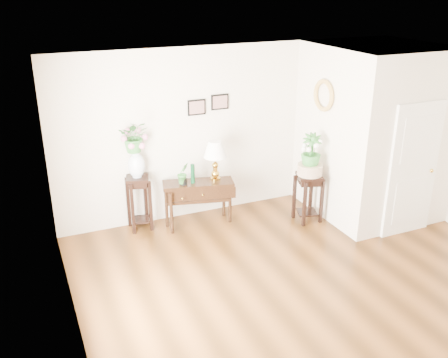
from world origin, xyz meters
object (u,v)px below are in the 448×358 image
console_table (199,203)px  table_lamp (215,159)px  plant_stand_b (308,198)px  plant_stand_a (139,203)px

console_table → table_lamp: bearing=13.8°
table_lamp → plant_stand_b: table_lamp is taller
plant_stand_a → plant_stand_b: plant_stand_a is taller
console_table → plant_stand_a: 0.95m
console_table → table_lamp: size_ratio=1.73×
table_lamp → plant_stand_a: bearing=168.4°
console_table → plant_stand_a: plant_stand_a is taller
plant_stand_b → console_table: bearing=161.3°
console_table → plant_stand_b: (1.70, -0.57, 0.03)m
console_table → plant_stand_a: (-0.91, 0.25, 0.07)m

